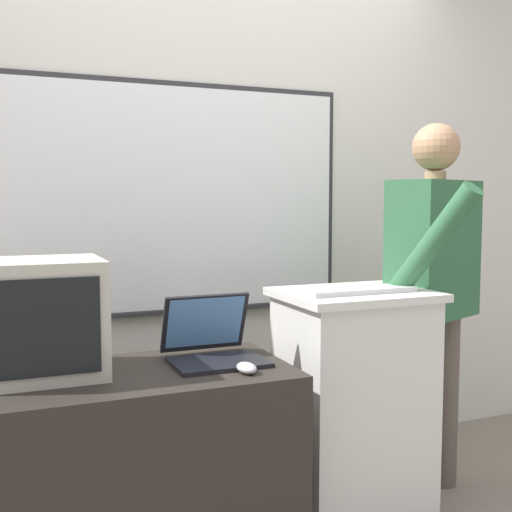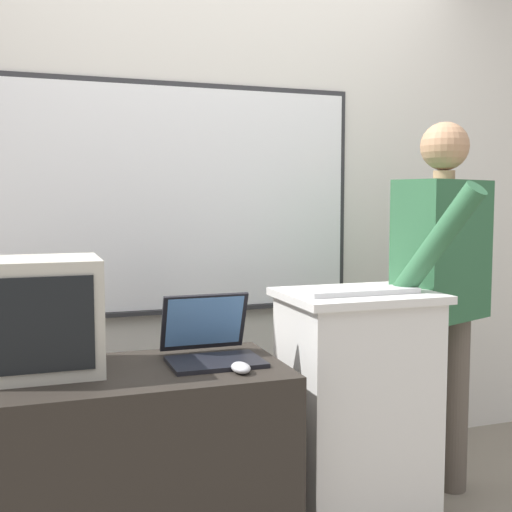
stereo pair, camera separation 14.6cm
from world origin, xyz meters
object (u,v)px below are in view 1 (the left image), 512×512
person_presenter (434,283)px  lectern_podium (353,408)px  wireless_keyboard (359,290)px  crt_monitor (44,318)px  laptop (212,342)px  computer_mouse_by_laptop (246,368)px  side_desk (141,479)px

person_presenter → lectern_podium: bearing=170.8°
wireless_keyboard → crt_monitor: (-1.15, 0.05, -0.03)m
laptop → crt_monitor: (-0.56, 0.02, 0.13)m
lectern_podium → laptop: laptop is taller
computer_mouse_by_laptop → wireless_keyboard: bearing=18.1°
side_desk → person_presenter: person_presenter is taller
computer_mouse_by_laptop → crt_monitor: size_ratio=0.26×
crt_monitor → computer_mouse_by_laptop: bearing=-20.4°
side_desk → laptop: laptop is taller
lectern_podium → person_presenter: (0.46, 0.10, 0.47)m
side_desk → crt_monitor: crt_monitor is taller
person_presenter → laptop: (-1.06, -0.13, -0.14)m
wireless_keyboard → crt_monitor: crt_monitor is taller
person_presenter → laptop: size_ratio=5.08×
wireless_keyboard → crt_monitor: 1.15m
laptop → crt_monitor: bearing=178.1°
side_desk → wireless_keyboard: size_ratio=2.27×
laptop → computer_mouse_by_laptop: bearing=-77.0°
lectern_podium → computer_mouse_by_laptop: lectern_podium is taller
lectern_podium → computer_mouse_by_laptop: bearing=-157.1°
person_presenter → laptop: person_presenter is taller
laptop → computer_mouse_by_laptop: laptop is taller
wireless_keyboard → laptop: bearing=176.6°
laptop → wireless_keyboard: size_ratio=0.72×
side_desk → wireless_keyboard: wireless_keyboard is taller
wireless_keyboard → computer_mouse_by_laptop: 0.60m
lectern_podium → side_desk: lectern_podium is taller
lectern_podium → laptop: size_ratio=2.95×
side_desk → wireless_keyboard: 1.04m
side_desk → wireless_keyboard: (0.86, 0.02, 0.59)m
person_presenter → crt_monitor: bearing=162.1°
side_desk → laptop: 0.51m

